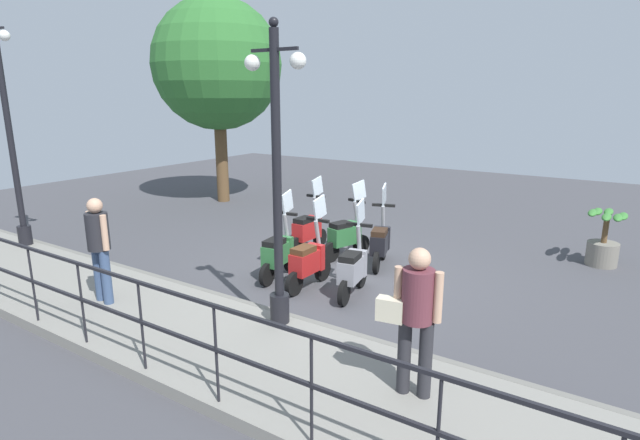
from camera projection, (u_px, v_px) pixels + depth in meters
ground_plane at (337, 273)px, 9.13m from camera, size 28.00×28.00×0.00m
promenade_walkway at (212, 338)px, 6.55m from camera, size 2.20×20.00×0.15m
fence_railing at (140, 308)px, 5.50m from camera, size 0.04×16.03×1.07m
lamp_post_near at (277, 199)px, 6.44m from camera, size 0.26×0.90×3.93m
lamp_post_far at (11, 145)px, 9.89m from camera, size 0.26×0.90×4.60m
pedestrian_with_bag at (415, 311)px, 4.99m from camera, size 0.37×0.64×1.59m
pedestrian_distant at (99, 242)px, 7.30m from camera, size 0.35×0.49×1.59m
tree_large at (217, 65)px, 14.38m from camera, size 3.74×3.74×5.90m
potted_palm at (604, 243)px, 9.47m from camera, size 1.06×0.66×1.05m
scooter_near_0 at (353, 268)px, 8.00m from camera, size 1.22×0.47×1.54m
scooter_near_1 at (309, 261)px, 8.34m from camera, size 1.23×0.44×1.54m
scooter_near_2 at (279, 252)px, 8.78m from camera, size 1.23×0.44×1.54m
scooter_far_0 at (380, 242)px, 9.41m from camera, size 1.20×0.55×1.54m
scooter_far_1 at (346, 235)px, 9.88m from camera, size 1.20×0.55×1.54m
scooter_far_2 at (308, 229)px, 10.28m from camera, size 1.23×0.44×1.54m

